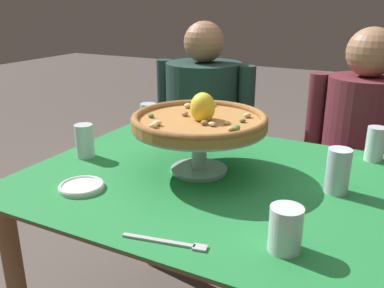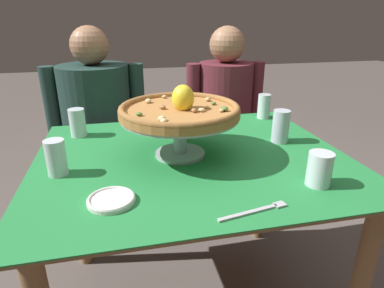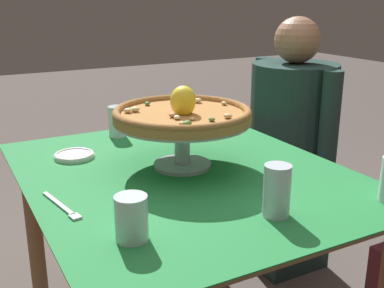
{
  "view_description": "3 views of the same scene",
  "coord_description": "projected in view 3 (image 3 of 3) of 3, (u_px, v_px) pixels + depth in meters",
  "views": [
    {
      "loc": [
        0.51,
        -1.11,
        1.27
      ],
      "look_at": [
        -0.08,
        0.04,
        0.82
      ],
      "focal_mm": 38.65,
      "sensor_mm": 36.0,
      "label": 1
    },
    {
      "loc": [
        -0.24,
        -1.08,
        1.23
      ],
      "look_at": [
        0.01,
        0.04,
        0.77
      ],
      "focal_mm": 30.43,
      "sensor_mm": 36.0,
      "label": 2
    },
    {
      "loc": [
        1.24,
        -0.64,
        1.27
      ],
      "look_at": [
        -0.07,
        0.07,
        0.8
      ],
      "focal_mm": 44.82,
      "sensor_mm": 36.0,
      "label": 3
    }
  ],
  "objects": [
    {
      "name": "pizza_stand",
      "position": [
        182.0,
        133.0,
        1.5
      ],
      "size": [
        0.42,
        0.42,
        0.15
      ],
      "color": "#B7B7C1",
      "rests_on": "dining_table"
    },
    {
      "name": "diner_left",
      "position": [
        290.0,
        149.0,
        2.19
      ],
      "size": [
        0.54,
        0.38,
        1.18
      ],
      "color": "#1E3833",
      "rests_on": "ground"
    },
    {
      "name": "water_glass_side_right",
      "position": [
        277.0,
        194.0,
        1.18
      ],
      "size": [
        0.07,
        0.07,
        0.13
      ],
      "color": "silver",
      "rests_on": "dining_table"
    },
    {
      "name": "dinner_fork",
      "position": [
        62.0,
        207.0,
        1.24
      ],
      "size": [
        0.21,
        0.06,
        0.01
      ],
      "color": "#B7B7C1",
      "rests_on": "dining_table"
    },
    {
      "name": "dining_table",
      "position": [
        184.0,
        204.0,
        1.53
      ],
      "size": [
        1.14,
        0.95,
        0.74
      ],
      "color": "olive",
      "rests_on": "ground"
    },
    {
      "name": "side_plate",
      "position": [
        74.0,
        155.0,
        1.62
      ],
      "size": [
        0.13,
        0.13,
        0.02
      ],
      "color": "white",
      "rests_on": "dining_table"
    },
    {
      "name": "water_glass_front_right",
      "position": [
        131.0,
        220.0,
        1.07
      ],
      "size": [
        0.08,
        0.08,
        0.11
      ],
      "color": "silver",
      "rests_on": "dining_table"
    },
    {
      "name": "water_glass_side_left",
      "position": [
        117.0,
        123.0,
        1.84
      ],
      "size": [
        0.06,
        0.06,
        0.12
      ],
      "color": "silver",
      "rests_on": "dining_table"
    },
    {
      "name": "water_glass_back_left",
      "position": [
        204.0,
        114.0,
        1.98
      ],
      "size": [
        0.07,
        0.07,
        0.12
      ],
      "color": "silver",
      "rests_on": "dining_table"
    },
    {
      "name": "pizza",
      "position": [
        182.0,
        113.0,
        1.48
      ],
      "size": [
        0.43,
        0.43,
        0.11
      ],
      "color": "#AD753D",
      "rests_on": "pizza_stand"
    }
  ]
}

